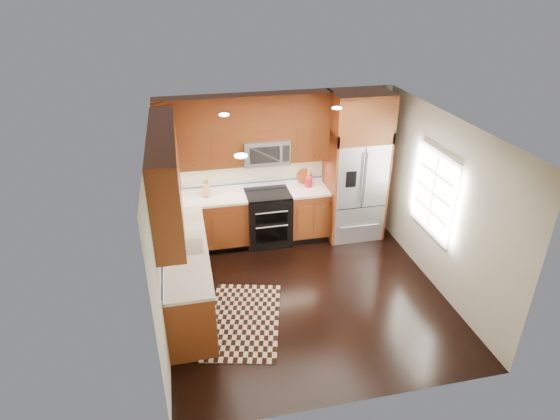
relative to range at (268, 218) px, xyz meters
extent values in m
plane|color=black|center=(0.25, -1.67, -0.47)|extent=(4.00, 4.00, 0.00)
cube|color=beige|center=(0.25, 0.33, 0.83)|extent=(4.00, 0.02, 2.60)
cube|color=beige|center=(-1.75, -1.67, 0.83)|extent=(0.02, 4.00, 2.60)
cube|color=beige|center=(2.25, -1.67, 0.83)|extent=(0.02, 4.00, 2.60)
cube|color=white|center=(2.23, -1.47, 0.93)|extent=(0.04, 1.10, 1.30)
cube|color=white|center=(2.22, -1.47, 0.93)|extent=(0.02, 0.95, 1.15)
cube|color=brown|center=(-1.06, 0.03, -0.02)|extent=(1.37, 0.60, 0.90)
cube|color=brown|center=(0.74, 0.03, -0.02)|extent=(0.72, 0.60, 0.90)
cube|color=brown|center=(-1.45, -1.47, -0.02)|extent=(0.60, 2.40, 0.90)
cube|color=silver|center=(-0.32, 0.03, 0.45)|extent=(2.85, 0.62, 0.04)
cube|color=silver|center=(-1.45, -1.47, 0.45)|extent=(0.62, 2.40, 0.04)
cube|color=brown|center=(-0.32, 0.17, 1.36)|extent=(2.85, 0.33, 0.75)
cube|color=brown|center=(-1.58, -1.47, 1.36)|extent=(0.33, 2.40, 0.75)
cube|color=brown|center=(-0.32, 0.17, 1.93)|extent=(2.85, 0.33, 0.40)
cube|color=brown|center=(-1.58, -1.47, 1.93)|extent=(0.33, 2.40, 0.40)
cube|color=black|center=(0.00, 0.00, -0.01)|extent=(0.76, 0.64, 0.92)
cube|color=black|center=(0.00, 0.00, 0.47)|extent=(0.76, 0.60, 0.02)
cube|color=black|center=(0.00, -0.31, 0.15)|extent=(0.55, 0.01, 0.18)
cube|color=black|center=(0.00, -0.31, -0.17)|extent=(0.55, 0.01, 0.28)
cylinder|color=#B2B2B7|center=(0.00, -0.34, 0.27)|extent=(0.55, 0.02, 0.02)
cylinder|color=#B2B2B7|center=(0.00, -0.34, 0.00)|extent=(0.55, 0.02, 0.02)
cube|color=#B2B2B7|center=(0.00, 0.13, 1.19)|extent=(0.76, 0.40, 0.42)
cube|color=black|center=(-0.05, -0.06, 1.19)|extent=(0.50, 0.01, 0.28)
cube|color=#B2B2B7|center=(1.55, -0.04, 0.43)|extent=(0.90, 0.74, 1.80)
cube|color=black|center=(1.55, -0.41, 0.78)|extent=(0.01, 0.01, 1.08)
cube|color=black|center=(1.33, -0.41, 0.78)|extent=(0.18, 0.01, 0.28)
cube|color=brown|center=(1.08, -0.04, 0.53)|extent=(0.04, 0.74, 2.00)
cube|color=brown|center=(2.02, -0.04, 0.53)|extent=(0.04, 0.74, 2.00)
cube|color=brown|center=(1.55, -0.04, 1.73)|extent=(0.98, 0.74, 0.80)
cube|color=#B2B2B7|center=(-1.45, -1.47, 0.48)|extent=(0.50, 0.42, 0.02)
cylinder|color=#B2B2B7|center=(-1.65, -1.25, 0.61)|extent=(0.02, 0.02, 0.28)
torus|color=#B2B2B7|center=(-1.65, -1.33, 0.75)|extent=(0.18, 0.02, 0.18)
cube|color=black|center=(-0.75, -2.04, -0.46)|extent=(1.33, 1.80, 0.01)
cube|color=tan|center=(-1.02, 0.13, 0.58)|extent=(0.13, 0.16, 0.22)
cylinder|color=#AB1529|center=(0.75, 0.12, 0.56)|extent=(0.14, 0.14, 0.17)
cylinder|color=brown|center=(0.72, 0.27, 0.48)|extent=(0.33, 0.33, 0.02)
camera|label=1|loc=(-1.34, -7.09, 3.87)|focal=30.00mm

